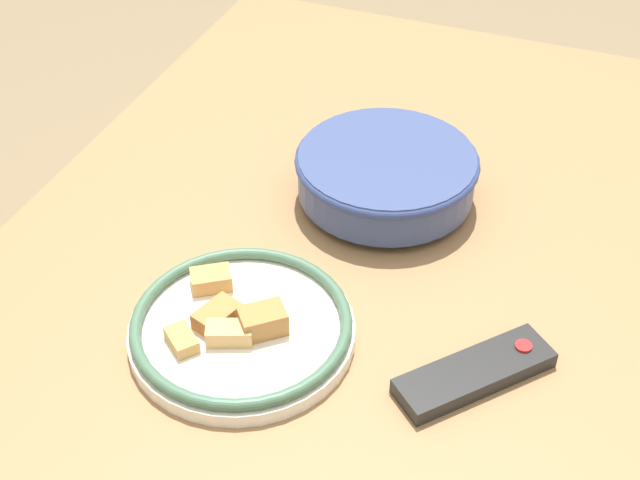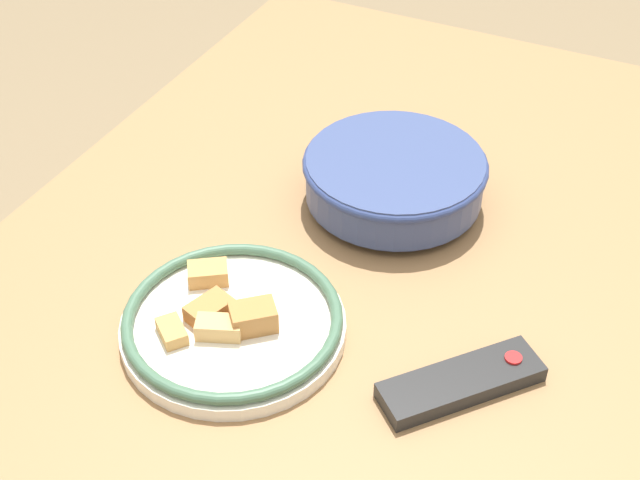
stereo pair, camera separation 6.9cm
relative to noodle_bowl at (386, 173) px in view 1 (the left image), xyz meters
name	(u,v)px [view 1 (the left image)]	position (x,y,z in m)	size (l,w,h in m)	color
dining_table	(383,293)	(0.10, 0.03, -0.12)	(1.27, 0.98, 0.73)	olive
noodle_bowl	(386,173)	(0.00, 0.00, 0.00)	(0.25, 0.25, 0.07)	#384775
food_plate	(241,327)	(0.31, -0.07, -0.03)	(0.26, 0.26, 0.05)	silver
tv_remote	(475,373)	(0.27, 0.19, -0.03)	(0.17, 0.16, 0.02)	black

